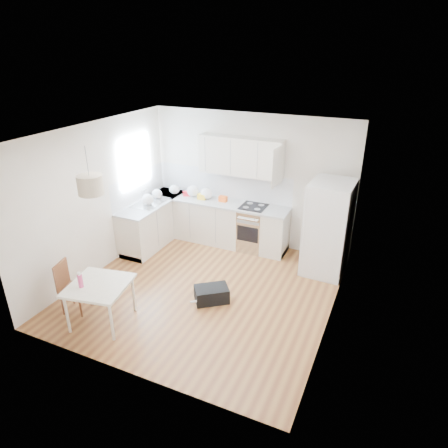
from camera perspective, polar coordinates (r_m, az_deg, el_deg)
name	(u,v)px	position (r m, az deg, el deg)	size (l,w,h in m)	color
floor	(205,290)	(6.98, -2.78, -9.38)	(4.20, 4.20, 0.00)	brown
ceiling	(201,133)	(5.93, -3.32, 12.88)	(4.20, 4.20, 0.00)	white
wall_back	(250,181)	(8.14, 3.76, 6.21)	(4.20, 4.20, 0.00)	beige
wall_left	(98,199)	(7.48, -17.54, 3.43)	(4.20, 4.20, 0.00)	beige
wall_right	(338,243)	(5.77, 15.91, -2.63)	(4.20, 4.20, 0.00)	beige
window_glassblock	(135,161)	(8.19, -12.58, 8.72)	(0.02, 1.00, 1.00)	#BFE0F9
cabinets_back	(217,222)	(8.42, -0.95, 0.27)	(3.00, 0.60, 0.88)	beige
cabinets_left	(154,223)	(8.50, -10.03, 0.12)	(0.60, 1.80, 0.88)	beige
counter_back	(217,202)	(8.25, -0.98, 3.19)	(3.02, 0.64, 0.04)	#A1A4A6
counter_left	(152,203)	(8.33, -10.26, 3.01)	(0.64, 1.82, 0.04)	#A1A4A6
backsplash_back	(223,183)	(8.39, -0.13, 5.83)	(3.00, 0.01, 0.58)	white
backsplash_left	(139,186)	(8.39, -12.09, 5.27)	(0.01, 1.80, 0.58)	white
upper_cabinets	(241,156)	(7.90, 2.41, 9.65)	(1.70, 0.32, 0.75)	beige
range_oven	(253,229)	(8.14, 4.15, -0.67)	(0.50, 0.61, 0.88)	silver
sink	(151,203)	(8.29, -10.45, 2.99)	(0.50, 0.80, 0.16)	silver
refrigerator	(329,228)	(7.39, 14.78, -0.58)	(0.83, 0.86, 1.73)	silver
dining_table	(99,288)	(6.22, -17.41, -8.74)	(0.98, 0.98, 0.66)	beige
dining_chair	(74,287)	(6.69, -20.62, -8.47)	(0.36, 0.36, 0.85)	#502F18
drink_bottle	(80,280)	(6.14, -19.86, -7.50)	(0.07, 0.07, 0.24)	#D43B74
gym_bag	(212,294)	(6.65, -1.78, -9.98)	(0.54, 0.35, 0.25)	black
pendant_lamp	(90,185)	(5.56, -18.56, 5.31)	(0.34, 0.34, 0.26)	beige
grocery_bag_a	(174,189)	(8.66, -7.10, 4.91)	(0.22, 0.19, 0.20)	white
grocery_bag_b	(193,191)	(8.47, -4.47, 4.71)	(0.26, 0.22, 0.24)	white
grocery_bag_c	(207,194)	(8.31, -2.51, 4.36)	(0.26, 0.22, 0.24)	white
grocery_bag_d	(157,194)	(8.46, -9.55, 4.27)	(0.22, 0.19, 0.20)	white
grocery_bag_e	(148,199)	(8.15, -10.82, 3.48)	(0.25, 0.21, 0.23)	white
snack_orange	(223,199)	(8.19, -0.15, 3.61)	(0.17, 0.10, 0.11)	#F95816
snack_yellow	(202,197)	(8.32, -3.18, 3.92)	(0.17, 0.11, 0.12)	yellow
snack_red	(187,194)	(8.54, -5.34, 4.35)	(0.15, 0.09, 0.10)	red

